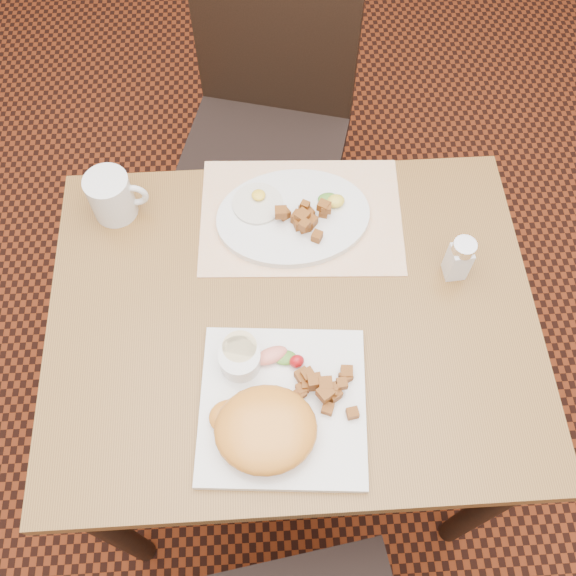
# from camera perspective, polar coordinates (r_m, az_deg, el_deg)

# --- Properties ---
(ground) EXTENTS (8.00, 8.00, 0.00)m
(ground) POSITION_cam_1_polar(r_m,az_deg,el_deg) (1.88, 0.28, -12.50)
(ground) COLOR black
(ground) RESTS_ON ground
(table) EXTENTS (0.90, 0.70, 0.75)m
(table) POSITION_cam_1_polar(r_m,az_deg,el_deg) (1.28, 0.40, -4.62)
(table) COLOR brown
(table) RESTS_ON ground
(chair_far) EXTENTS (0.52, 0.53, 0.97)m
(chair_far) POSITION_cam_1_polar(r_m,az_deg,el_deg) (1.75, -1.84, 15.08)
(chair_far) COLOR black
(chair_far) RESTS_ON ground
(placemat) EXTENTS (0.41, 0.30, 0.00)m
(placemat) POSITION_cam_1_polar(r_m,az_deg,el_deg) (1.29, 1.16, 6.42)
(placemat) COLOR white
(placemat) RESTS_ON table
(plate_square) EXTENTS (0.30, 0.30, 0.02)m
(plate_square) POSITION_cam_1_polar(r_m,az_deg,el_deg) (1.11, -0.47, -10.43)
(plate_square) COLOR silver
(plate_square) RESTS_ON table
(plate_oval) EXTENTS (0.32, 0.25, 0.02)m
(plate_oval) POSITION_cam_1_polar(r_m,az_deg,el_deg) (1.28, 0.46, 6.32)
(plate_oval) COLOR silver
(plate_oval) RESTS_ON placemat
(hollandaise_mound) EXTENTS (0.18, 0.15, 0.06)m
(hollandaise_mound) POSITION_cam_1_polar(r_m,az_deg,el_deg) (1.06, -2.10, -12.45)
(hollandaise_mound) COLOR orange
(hollandaise_mound) RESTS_ON plate_square
(ramekin) EXTENTS (0.07, 0.08, 0.04)m
(ramekin) POSITION_cam_1_polar(r_m,az_deg,el_deg) (1.11, -4.31, -6.24)
(ramekin) COLOR silver
(ramekin) RESTS_ON plate_square
(garnish_sq) EXTENTS (0.09, 0.05, 0.03)m
(garnish_sq) POSITION_cam_1_polar(r_m,az_deg,el_deg) (1.12, -0.71, -6.18)
(garnish_sq) COLOR #387223
(garnish_sq) RESTS_ON plate_square
(fried_egg) EXTENTS (0.10, 0.10, 0.02)m
(fried_egg) POSITION_cam_1_polar(r_m,az_deg,el_deg) (1.28, -2.72, 7.61)
(fried_egg) COLOR white
(fried_egg) RESTS_ON plate_oval
(garnish_ov) EXTENTS (0.06, 0.04, 0.02)m
(garnish_ov) POSITION_cam_1_polar(r_m,az_deg,el_deg) (1.28, 3.98, 7.81)
(garnish_ov) COLOR #387223
(garnish_ov) RESTS_ON plate_oval
(salt_shaker) EXTENTS (0.04, 0.04, 0.10)m
(salt_shaker) POSITION_cam_1_polar(r_m,az_deg,el_deg) (1.22, 14.98, 2.56)
(salt_shaker) COLOR white
(salt_shaker) RESTS_ON table
(coffee_mug) EXTENTS (0.12, 0.09, 0.10)m
(coffee_mug) POSITION_cam_1_polar(r_m,az_deg,el_deg) (1.30, -15.36, 7.88)
(coffee_mug) COLOR silver
(coffee_mug) RESTS_ON table
(home_fries_sq) EXTENTS (0.11, 0.09, 0.04)m
(home_fries_sq) POSITION_cam_1_polar(r_m,az_deg,el_deg) (1.09, 3.29, -8.86)
(home_fries_sq) COLOR brown
(home_fries_sq) RESTS_ON plate_square
(home_fries_ov) EXTENTS (0.11, 0.09, 0.04)m
(home_fries_ov) POSITION_cam_1_polar(r_m,az_deg,el_deg) (1.25, 1.48, 6.30)
(home_fries_ov) COLOR brown
(home_fries_ov) RESTS_ON plate_oval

